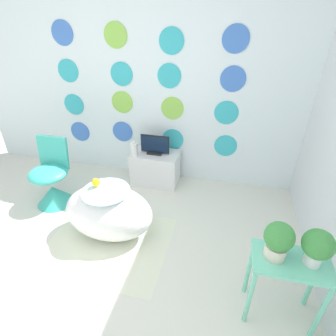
% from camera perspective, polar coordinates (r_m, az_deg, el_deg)
% --- Properties ---
extents(ground_plane, '(12.00, 12.00, 0.00)m').
position_cam_1_polar(ground_plane, '(2.32, -23.04, -29.14)').
color(ground_plane, silver).
extents(wall_back_dotted, '(4.72, 0.05, 2.60)m').
position_cam_1_polar(wall_back_dotted, '(3.25, -4.97, 19.28)').
color(wall_back_dotted, white).
rests_on(wall_back_dotted, ground_plane).
extents(rug, '(1.15, 0.96, 0.01)m').
position_cam_1_polar(rug, '(2.71, -12.78, -15.57)').
color(rug, silver).
rests_on(rug, ground_plane).
extents(bathtub, '(0.87, 0.54, 0.54)m').
position_cam_1_polar(bathtub, '(2.63, -12.74, -9.34)').
color(bathtub, white).
rests_on(bathtub, ground_plane).
extents(rubber_duck, '(0.08, 0.08, 0.09)m').
position_cam_1_polar(rubber_duck, '(2.51, -15.45, -2.99)').
color(rubber_duck, yellow).
rests_on(rubber_duck, bathtub).
extents(chair, '(0.42, 0.42, 0.77)m').
position_cam_1_polar(chair, '(3.27, -24.00, -3.09)').
color(chair, '#38B2A3').
rests_on(chair, ground_plane).
extents(tv_cabinet, '(0.59, 0.36, 0.42)m').
position_cam_1_polar(tv_cabinet, '(3.39, -2.74, 0.07)').
color(tv_cabinet, silver).
rests_on(tv_cabinet, ground_plane).
extents(tv, '(0.36, 0.12, 0.24)m').
position_cam_1_polar(tv, '(3.24, -2.86, 4.87)').
color(tv, black).
rests_on(tv, tv_cabinet).
extents(vase, '(0.09, 0.09, 0.19)m').
position_cam_1_polar(vase, '(3.22, -7.43, 4.10)').
color(vase, white).
rests_on(vase, tv_cabinet).
extents(side_table, '(0.49, 0.29, 0.56)m').
position_cam_1_polar(side_table, '(2.04, 24.61, -20.04)').
color(side_table, '#72D8B7').
rests_on(side_table, ground_plane).
extents(potted_plant_left, '(0.19, 0.19, 0.27)m').
position_cam_1_polar(potted_plant_left, '(1.83, 22.90, -14.16)').
color(potted_plant_left, beige).
rests_on(potted_plant_left, side_table).
extents(potted_plant_right, '(0.19, 0.19, 0.26)m').
position_cam_1_polar(potted_plant_right, '(1.89, 29.78, -14.54)').
color(potted_plant_right, white).
rests_on(potted_plant_right, side_table).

